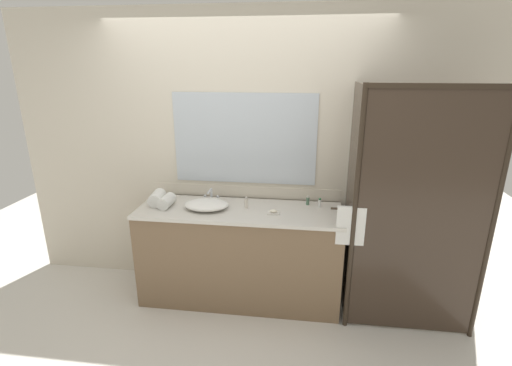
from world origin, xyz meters
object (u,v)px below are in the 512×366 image
(rolled_towel_near_edge, at_px, (157,198))
(rolled_towel_middle, at_px, (167,201))
(amenity_bottle_shampoo, at_px, (320,203))
(faucet, at_px, (211,197))
(amenity_bottle_body_wash, at_px, (246,203))
(soap_dish, at_px, (273,212))
(amenity_bottle_lotion, at_px, (308,201))
(sink_basin, at_px, (206,204))

(rolled_towel_near_edge, xyz_separation_m, rolled_towel_middle, (0.11, -0.06, -0.01))
(rolled_towel_near_edge, bearing_deg, amenity_bottle_shampoo, 4.69)
(faucet, height_order, rolled_towel_middle, faucet)
(amenity_bottle_body_wash, relative_size, rolled_towel_near_edge, 0.49)
(soap_dish, bearing_deg, amenity_bottle_body_wash, 158.79)
(amenity_bottle_body_wash, bearing_deg, faucet, 161.45)
(amenity_bottle_body_wash, relative_size, rolled_towel_middle, 0.53)
(faucet, relative_size, soap_dish, 1.70)
(amenity_bottle_lotion, distance_m, amenity_bottle_body_wash, 0.56)
(amenity_bottle_body_wash, bearing_deg, rolled_towel_middle, -174.60)
(soap_dish, distance_m, amenity_bottle_body_wash, 0.27)
(rolled_towel_middle, bearing_deg, amenity_bottle_lotion, 10.08)
(amenity_bottle_body_wash, bearing_deg, sink_basin, -170.53)
(sink_basin, bearing_deg, amenity_bottle_shampoo, 9.54)
(amenity_bottle_shampoo, relative_size, rolled_towel_near_edge, 0.39)
(soap_dish, xyz_separation_m, amenity_bottle_body_wash, (-0.25, 0.10, 0.03))
(amenity_bottle_lotion, bearing_deg, rolled_towel_near_edge, -173.03)
(amenity_bottle_body_wash, bearing_deg, amenity_bottle_lotion, 16.01)
(sink_basin, distance_m, rolled_towel_middle, 0.36)
(sink_basin, height_order, amenity_bottle_body_wash, amenity_bottle_body_wash)
(amenity_bottle_lotion, relative_size, rolled_towel_near_edge, 0.40)
(soap_dish, xyz_separation_m, rolled_towel_near_edge, (-1.07, 0.09, 0.05))
(amenity_bottle_lotion, height_order, amenity_bottle_shampoo, amenity_bottle_lotion)
(amenity_bottle_shampoo, distance_m, rolled_towel_middle, 1.36)
(amenity_bottle_body_wash, bearing_deg, amenity_bottle_shampoo, 9.57)
(soap_dish, xyz_separation_m, rolled_towel_middle, (-0.96, 0.03, 0.04))
(rolled_towel_near_edge, height_order, rolled_towel_middle, rolled_towel_near_edge)
(faucet, xyz_separation_m, rolled_towel_middle, (-0.36, -0.18, 0.01))
(rolled_towel_middle, bearing_deg, amenity_bottle_body_wash, 5.40)
(amenity_bottle_lotion, bearing_deg, faucet, -177.53)
(sink_basin, bearing_deg, soap_dish, -3.74)
(sink_basin, xyz_separation_m, amenity_bottle_lotion, (0.89, 0.21, 0.00))
(faucet, height_order, rolled_towel_near_edge, faucet)
(faucet, xyz_separation_m, soap_dish, (0.60, -0.21, -0.03))
(faucet, distance_m, amenity_bottle_body_wash, 0.37)
(amenity_bottle_lotion, xyz_separation_m, amenity_bottle_body_wash, (-0.54, -0.15, 0.01))
(faucet, distance_m, amenity_bottle_lotion, 0.89)
(faucet, bearing_deg, amenity_bottle_shampoo, -0.45)
(faucet, relative_size, amenity_bottle_lotion, 2.01)
(amenity_bottle_lotion, bearing_deg, rolled_towel_middle, -169.92)
(amenity_bottle_shampoo, bearing_deg, soap_dish, -152.50)
(amenity_bottle_shampoo, bearing_deg, rolled_towel_near_edge, -175.31)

